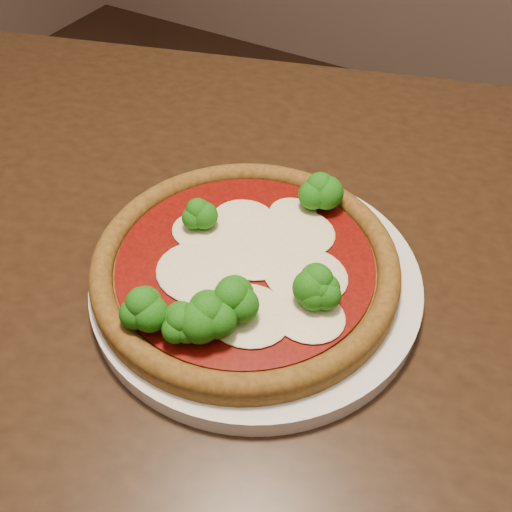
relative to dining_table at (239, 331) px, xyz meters
The scene contains 3 objects.
dining_table is the anchor object (origin of this frame).
plate 0.12m from the dining_table, 24.03° to the right, with size 0.30×0.30×0.02m, color silver.
pizza 0.14m from the dining_table, 44.84° to the right, with size 0.27×0.27×0.06m.
Camera 1 is at (0.03, -0.08, 1.15)m, focal length 40.00 mm.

